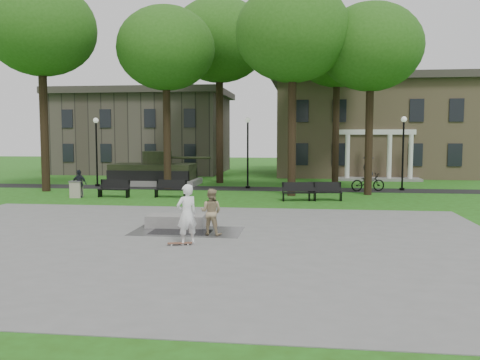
{
  "coord_description": "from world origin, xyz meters",
  "views": [
    {
      "loc": [
        4.18,
        -21.22,
        3.51
      ],
      "look_at": [
        1.18,
        2.69,
        1.4
      ],
      "focal_mm": 38.0,
      "sensor_mm": 36.0,
      "label": 1
    }
  ],
  "objects_px": {
    "friend_watching": "(211,212)",
    "cyclist": "(368,176)",
    "concrete_block": "(176,221)",
    "park_bench_0": "(114,188)",
    "skateboarder": "(187,214)",
    "trash_bin": "(76,189)"
  },
  "relations": [
    {
      "from": "friend_watching",
      "to": "cyclist",
      "type": "xyz_separation_m",
      "value": [
        7.27,
        15.31,
        0.12
      ]
    },
    {
      "from": "concrete_block",
      "to": "park_bench_0",
      "type": "distance_m",
      "value": 10.68
    },
    {
      "from": "cyclist",
      "to": "concrete_block",
      "type": "bearing_deg",
      "value": 132.08
    },
    {
      "from": "friend_watching",
      "to": "skateboarder",
      "type": "bearing_deg",
      "value": 84.97
    },
    {
      "from": "concrete_block",
      "to": "friend_watching",
      "type": "height_order",
      "value": "friend_watching"
    },
    {
      "from": "concrete_block",
      "to": "cyclist",
      "type": "distance_m",
      "value": 16.52
    },
    {
      "from": "skateboarder",
      "to": "trash_bin",
      "type": "relative_size",
      "value": 2.03
    },
    {
      "from": "skateboarder",
      "to": "concrete_block",
      "type": "bearing_deg",
      "value": -110.38
    },
    {
      "from": "cyclist",
      "to": "park_bench_0",
      "type": "height_order",
      "value": "cyclist"
    },
    {
      "from": "park_bench_0",
      "to": "trash_bin",
      "type": "distance_m",
      "value": 2.12
    },
    {
      "from": "skateboarder",
      "to": "park_bench_0",
      "type": "distance_m",
      "value": 13.89
    },
    {
      "from": "concrete_block",
      "to": "skateboarder",
      "type": "xyz_separation_m",
      "value": [
        1.15,
        -3.07,
        0.75
      ]
    },
    {
      "from": "park_bench_0",
      "to": "concrete_block",
      "type": "bearing_deg",
      "value": -52.27
    },
    {
      "from": "friend_watching",
      "to": "trash_bin",
      "type": "height_order",
      "value": "friend_watching"
    },
    {
      "from": "concrete_block",
      "to": "trash_bin",
      "type": "distance_m",
      "value": 11.58
    },
    {
      "from": "concrete_block",
      "to": "trash_bin",
      "type": "xyz_separation_m",
      "value": [
        -7.95,
        8.43,
        0.24
      ]
    },
    {
      "from": "skateboarder",
      "to": "cyclist",
      "type": "bearing_deg",
      "value": -155.42
    },
    {
      "from": "park_bench_0",
      "to": "friend_watching",
      "type": "bearing_deg",
      "value": -49.65
    },
    {
      "from": "concrete_block",
      "to": "park_bench_0",
      "type": "height_order",
      "value": "park_bench_0"
    },
    {
      "from": "skateboarder",
      "to": "park_bench_0",
      "type": "height_order",
      "value": "skateboarder"
    },
    {
      "from": "concrete_block",
      "to": "park_bench_0",
      "type": "relative_size",
      "value": 1.2
    },
    {
      "from": "skateboarder",
      "to": "park_bench_0",
      "type": "relative_size",
      "value": 1.06
    }
  ]
}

